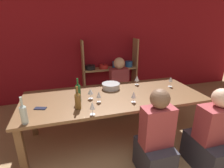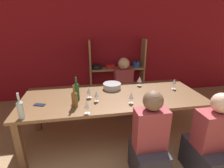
{
  "view_description": "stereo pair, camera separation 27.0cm",
  "coord_description": "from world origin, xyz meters",
  "px_view_note": "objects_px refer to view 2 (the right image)",
  "views": [
    {
      "loc": [
        -0.55,
        -0.37,
        1.85
      ],
      "look_at": [
        0.15,
        2.07,
        0.92
      ],
      "focal_mm": 28.0,
      "sensor_mm": 36.0,
      "label": 1
    },
    {
      "loc": [
        -0.29,
        -0.43,
        1.85
      ],
      "look_at": [
        0.15,
        2.07,
        0.92
      ],
      "focal_mm": 28.0,
      "sensor_mm": 36.0,
      "label": 2
    }
  ],
  "objects_px": {
    "wine_bottle_green": "(74,98)",
    "person_near_a": "(211,148)",
    "mixing_bowl": "(112,86)",
    "wine_glass_white_b": "(96,94)",
    "shelf_unit": "(117,75)",
    "dining_table": "(113,100)",
    "wine_glass_white_a": "(87,105)",
    "cell_phone": "(40,105)",
    "wine_bottle_dark": "(21,109)",
    "wine_glass_empty_b": "(131,96)",
    "person_near_b": "(149,147)",
    "wine_glass_empty_c": "(89,91)",
    "wine_glass_empty_a": "(140,79)",
    "wine_bottle_amber": "(77,91)",
    "wine_glass_red_a": "(174,82)",
    "person_far_a": "(123,92)"
  },
  "relations": [
    {
      "from": "wine_bottle_green",
      "to": "wine_glass_empty_b",
      "type": "xyz_separation_m",
      "value": [
        0.76,
        -0.03,
        -0.01
      ]
    },
    {
      "from": "wine_glass_white_a",
      "to": "wine_glass_empty_b",
      "type": "relative_size",
      "value": 1.05
    },
    {
      "from": "wine_glass_white_a",
      "to": "cell_phone",
      "type": "xyz_separation_m",
      "value": [
        -0.63,
        0.33,
        -0.11
      ]
    },
    {
      "from": "wine_bottle_green",
      "to": "wine_glass_red_a",
      "type": "xyz_separation_m",
      "value": [
        1.61,
        0.37,
        0.0
      ]
    },
    {
      "from": "person_near_a",
      "to": "wine_glass_empty_b",
      "type": "bearing_deg",
      "value": 143.88
    },
    {
      "from": "wine_glass_empty_a",
      "to": "shelf_unit",
      "type": "bearing_deg",
      "value": 95.39
    },
    {
      "from": "dining_table",
      "to": "wine_glass_white_a",
      "type": "bearing_deg",
      "value": -130.82
    },
    {
      "from": "wine_bottle_dark",
      "to": "wine_glass_empty_b",
      "type": "distance_m",
      "value": 1.38
    },
    {
      "from": "wine_bottle_green",
      "to": "wine_bottle_amber",
      "type": "distance_m",
      "value": 0.21
    },
    {
      "from": "wine_bottle_dark",
      "to": "person_far_a",
      "type": "xyz_separation_m",
      "value": [
        1.55,
        1.35,
        -0.46
      ]
    },
    {
      "from": "mixing_bowl",
      "to": "person_near_b",
      "type": "relative_size",
      "value": 0.26
    },
    {
      "from": "shelf_unit",
      "to": "dining_table",
      "type": "distance_m",
      "value": 1.71
    },
    {
      "from": "mixing_bowl",
      "to": "wine_glass_empty_c",
      "type": "distance_m",
      "value": 0.5
    },
    {
      "from": "wine_glass_red_a",
      "to": "wine_glass_empty_c",
      "type": "relative_size",
      "value": 1.1
    },
    {
      "from": "mixing_bowl",
      "to": "wine_bottle_amber",
      "type": "xyz_separation_m",
      "value": [
        -0.57,
        -0.35,
        0.09
      ]
    },
    {
      "from": "wine_glass_empty_c",
      "to": "wine_glass_empty_a",
      "type": "bearing_deg",
      "value": 22.04
    },
    {
      "from": "shelf_unit",
      "to": "wine_glass_empty_c",
      "type": "distance_m",
      "value": 1.87
    },
    {
      "from": "wine_bottle_green",
      "to": "wine_bottle_amber",
      "type": "xyz_separation_m",
      "value": [
        0.03,
        0.21,
        0.02
      ]
    },
    {
      "from": "person_near_a",
      "to": "wine_glass_white_b",
      "type": "bearing_deg",
      "value": 149.92
    },
    {
      "from": "wine_bottle_green",
      "to": "person_near_a",
      "type": "bearing_deg",
      "value": -21.82
    },
    {
      "from": "mixing_bowl",
      "to": "wine_bottle_amber",
      "type": "relative_size",
      "value": 0.89
    },
    {
      "from": "wine_glass_empty_b",
      "to": "wine_glass_white_b",
      "type": "height_order",
      "value": "wine_glass_empty_b"
    },
    {
      "from": "mixing_bowl",
      "to": "wine_glass_white_b",
      "type": "xyz_separation_m",
      "value": [
        -0.3,
        -0.45,
        0.06
      ]
    },
    {
      "from": "person_near_a",
      "to": "person_near_b",
      "type": "height_order",
      "value": "person_near_b"
    },
    {
      "from": "shelf_unit",
      "to": "wine_bottle_dark",
      "type": "bearing_deg",
      "value": -126.57
    },
    {
      "from": "wine_glass_white_a",
      "to": "wine_glass_white_b",
      "type": "relative_size",
      "value": 1.1
    },
    {
      "from": "cell_phone",
      "to": "person_near_a",
      "type": "distance_m",
      "value": 2.25
    },
    {
      "from": "wine_glass_white_b",
      "to": "person_far_a",
      "type": "height_order",
      "value": "person_far_a"
    },
    {
      "from": "dining_table",
      "to": "wine_glass_empty_b",
      "type": "relative_size",
      "value": 16.42
    },
    {
      "from": "wine_glass_white_b",
      "to": "wine_bottle_amber",
      "type": "bearing_deg",
      "value": 161.37
    },
    {
      "from": "dining_table",
      "to": "person_near_b",
      "type": "distance_m",
      "value": 0.9
    },
    {
      "from": "mixing_bowl",
      "to": "wine_glass_white_b",
      "type": "bearing_deg",
      "value": -124.04
    },
    {
      "from": "dining_table",
      "to": "wine_bottle_dark",
      "type": "distance_m",
      "value": 1.27
    },
    {
      "from": "wine_bottle_amber",
      "to": "shelf_unit",
      "type": "bearing_deg",
      "value": 61.39
    },
    {
      "from": "dining_table",
      "to": "wine_bottle_dark",
      "type": "relative_size",
      "value": 8.42
    },
    {
      "from": "wine_glass_empty_c",
      "to": "person_near_b",
      "type": "bearing_deg",
      "value": -50.81
    },
    {
      "from": "person_near_a",
      "to": "person_far_a",
      "type": "height_order",
      "value": "person_far_a"
    },
    {
      "from": "wine_glass_red_a",
      "to": "wine_glass_empty_b",
      "type": "height_order",
      "value": "wine_glass_red_a"
    },
    {
      "from": "shelf_unit",
      "to": "wine_glass_white_b",
      "type": "bearing_deg",
      "value": -110.28
    },
    {
      "from": "person_near_b",
      "to": "mixing_bowl",
      "type": "bearing_deg",
      "value": 102.95
    },
    {
      "from": "shelf_unit",
      "to": "wine_glass_empty_a",
      "type": "distance_m",
      "value": 1.36
    },
    {
      "from": "wine_glass_white_b",
      "to": "person_near_b",
      "type": "xyz_separation_m",
      "value": [
        0.55,
        -0.65,
        -0.45
      ]
    },
    {
      "from": "dining_table",
      "to": "wine_glass_white_b",
      "type": "xyz_separation_m",
      "value": [
        -0.27,
        -0.16,
        0.18
      ]
    },
    {
      "from": "mixing_bowl",
      "to": "cell_phone",
      "type": "distance_m",
      "value": 1.16
    },
    {
      "from": "wine_bottle_green",
      "to": "wine_glass_white_a",
      "type": "xyz_separation_m",
      "value": [
        0.15,
        -0.21,
        -0.0
      ]
    },
    {
      "from": "wine_bottle_dark",
      "to": "person_near_b",
      "type": "bearing_deg",
      "value": -13.45
    },
    {
      "from": "wine_bottle_dark",
      "to": "wine_glass_white_b",
      "type": "distance_m",
      "value": 0.95
    },
    {
      "from": "person_far_a",
      "to": "person_near_b",
      "type": "relative_size",
      "value": 1.01
    },
    {
      "from": "wine_glass_empty_b",
      "to": "wine_glass_white_b",
      "type": "relative_size",
      "value": 1.04
    },
    {
      "from": "wine_glass_white_a",
      "to": "cell_phone",
      "type": "height_order",
      "value": "wine_glass_white_a"
    }
  ]
}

